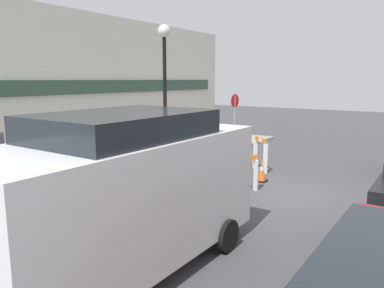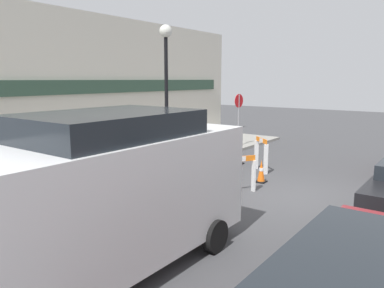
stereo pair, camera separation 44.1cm
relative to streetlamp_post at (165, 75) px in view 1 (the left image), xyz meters
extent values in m
plane|color=#424244|center=(-1.08, -5.43, -3.23)|extent=(60.00, 60.00, 0.00)
cube|color=gray|center=(-1.08, 0.88, -3.18)|extent=(18.00, 3.62, 0.12)
cube|color=beige|center=(-1.08, 2.77, -0.48)|extent=(18.00, 0.12, 5.50)
cube|color=#2D4738|center=(-1.08, 2.66, -0.43)|extent=(16.20, 0.10, 0.50)
cylinder|color=black|center=(0.00, 0.00, -3.00)|extent=(0.29, 0.29, 0.24)
cylinder|color=black|center=(0.00, 0.00, -0.90)|extent=(0.13, 0.13, 4.43)
sphere|color=silver|center=(0.00, 0.00, 1.48)|extent=(0.44, 0.44, 0.44)
cylinder|color=gray|center=(4.29, -0.52, -1.97)|extent=(0.06, 0.06, 2.30)
cylinder|color=red|center=(4.29, -0.52, -1.09)|extent=(0.60, 0.08, 0.60)
cube|color=white|center=(-2.06, -0.78, -2.74)|extent=(0.14, 0.11, 0.98)
cube|color=white|center=(-2.37, -1.39, -2.74)|extent=(0.14, 0.11, 0.98)
cube|color=orange|center=(-2.21, -1.08, -2.18)|extent=(0.35, 0.67, 0.15)
cube|color=white|center=(-2.21, -1.08, -2.18)|extent=(0.13, 0.21, 0.14)
cube|color=white|center=(-1.81, -3.69, -2.79)|extent=(0.12, 0.14, 0.88)
cube|color=white|center=(-1.13, -4.10, -2.79)|extent=(0.12, 0.14, 0.88)
cube|color=orange|center=(-1.47, -3.89, -2.28)|extent=(0.74, 0.46, 0.15)
cube|color=white|center=(-1.47, -3.89, -2.28)|extent=(0.23, 0.16, 0.14)
cube|color=white|center=(0.81, -3.53, -2.73)|extent=(0.14, 0.13, 1.00)
cube|color=white|center=(1.30, -2.94, -2.73)|extent=(0.14, 0.13, 1.00)
cube|color=orange|center=(1.06, -3.24, -2.16)|extent=(0.55, 0.65, 0.15)
cube|color=white|center=(1.06, -3.24, -2.16)|extent=(0.18, 0.21, 0.14)
cube|color=white|center=(0.80, -1.31, -2.79)|extent=(0.13, 0.14, 0.89)
cube|color=white|center=(0.28, -0.86, -2.79)|extent=(0.13, 0.14, 0.89)
cube|color=orange|center=(0.54, -1.08, -2.27)|extent=(0.58, 0.51, 0.15)
cube|color=white|center=(0.54, -1.08, -2.27)|extent=(0.19, 0.17, 0.14)
cube|color=black|center=(-2.39, -1.99, -3.21)|extent=(0.30, 0.30, 0.04)
cone|color=orange|center=(-2.39, -1.99, -2.96)|extent=(0.23, 0.22, 0.47)
cylinder|color=white|center=(-2.39, -1.99, -2.93)|extent=(0.13, 0.13, 0.07)
cube|color=black|center=(1.63, -2.08, -3.21)|extent=(0.30, 0.30, 0.04)
cone|color=orange|center=(1.63, -2.08, -2.97)|extent=(0.22, 0.22, 0.44)
cylinder|color=white|center=(1.63, -2.08, -2.95)|extent=(0.13, 0.13, 0.06)
cube|color=black|center=(-2.75, -2.12, -3.21)|extent=(0.30, 0.30, 0.04)
cone|color=orange|center=(-2.75, -2.12, -2.95)|extent=(0.23, 0.22, 0.48)
cylinder|color=white|center=(-2.75, -2.12, -2.93)|extent=(0.13, 0.13, 0.07)
cube|color=black|center=(-0.16, -3.85, -3.21)|extent=(0.30, 0.30, 0.04)
cone|color=orange|center=(-0.16, -3.85, -2.87)|extent=(0.22, 0.23, 0.65)
cylinder|color=white|center=(-0.16, -3.85, -2.84)|extent=(0.13, 0.13, 0.09)
cylinder|color=#33333D|center=(-3.12, -2.64, -2.82)|extent=(0.26, 0.26, 0.82)
cylinder|color=orange|center=(-3.12, -2.64, -2.07)|extent=(0.37, 0.37, 0.68)
sphere|color=beige|center=(-3.12, -2.64, -1.63)|extent=(0.24, 0.24, 0.20)
cylinder|color=#33333D|center=(-5.39, 1.32, -2.69)|extent=(0.32, 0.32, 0.86)
cylinder|color=black|center=(-3.60, -7.46, -2.93)|extent=(0.60, 0.18, 0.60)
cube|color=white|center=(-6.38, -4.28, -1.99)|extent=(4.88, 1.99, 1.89)
cube|color=#1E2328|center=(-6.38, -4.28, -1.04)|extent=(2.69, 1.83, 0.79)
cylinder|color=black|center=(-4.87, -3.29, -2.93)|extent=(0.60, 0.18, 0.60)
cylinder|color=black|center=(-4.87, -5.28, -2.93)|extent=(0.60, 0.18, 0.60)
cylinder|color=black|center=(-7.90, -3.29, -2.93)|extent=(0.60, 0.18, 0.60)
camera|label=1|loc=(-10.45, -8.36, -0.16)|focal=35.00mm
camera|label=2|loc=(-10.20, -8.72, -0.16)|focal=35.00mm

